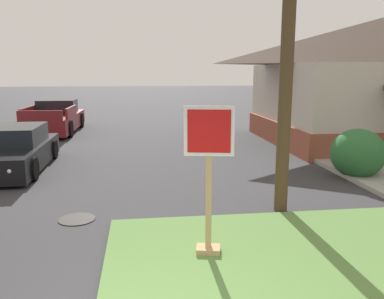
{
  "coord_description": "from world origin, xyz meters",
  "views": [
    {
      "loc": [
        0.09,
        -3.48,
        2.79
      ],
      "look_at": [
        1.13,
        4.59,
        1.21
      ],
      "focal_mm": 37.28,
      "sensor_mm": 36.0,
      "label": 1
    }
  ],
  "objects_px": {
    "parked_sedan_black": "(12,151)",
    "pickup_truck_maroon": "(55,119)",
    "stop_sign": "(209,183)",
    "manhole_cover": "(77,219)"
  },
  "relations": [
    {
      "from": "parked_sedan_black",
      "to": "pickup_truck_maroon",
      "type": "height_order",
      "value": "pickup_truck_maroon"
    },
    {
      "from": "stop_sign",
      "to": "manhole_cover",
      "type": "xyz_separation_m",
      "value": [
        -2.24,
        1.89,
        -1.17
      ]
    },
    {
      "from": "stop_sign",
      "to": "manhole_cover",
      "type": "height_order",
      "value": "stop_sign"
    },
    {
      "from": "manhole_cover",
      "to": "pickup_truck_maroon",
      "type": "height_order",
      "value": "pickup_truck_maroon"
    },
    {
      "from": "stop_sign",
      "to": "pickup_truck_maroon",
      "type": "xyz_separation_m",
      "value": [
        -4.97,
        13.75,
        -0.56
      ]
    },
    {
      "from": "parked_sedan_black",
      "to": "pickup_truck_maroon",
      "type": "relative_size",
      "value": 0.83
    },
    {
      "from": "manhole_cover",
      "to": "parked_sedan_black",
      "type": "xyz_separation_m",
      "value": [
        -2.46,
        4.43,
        0.53
      ]
    },
    {
      "from": "stop_sign",
      "to": "parked_sedan_black",
      "type": "relative_size",
      "value": 0.51
    },
    {
      "from": "stop_sign",
      "to": "manhole_cover",
      "type": "distance_m",
      "value": 3.16
    },
    {
      "from": "stop_sign",
      "to": "parked_sedan_black",
      "type": "bearing_deg",
      "value": 126.63
    }
  ]
}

